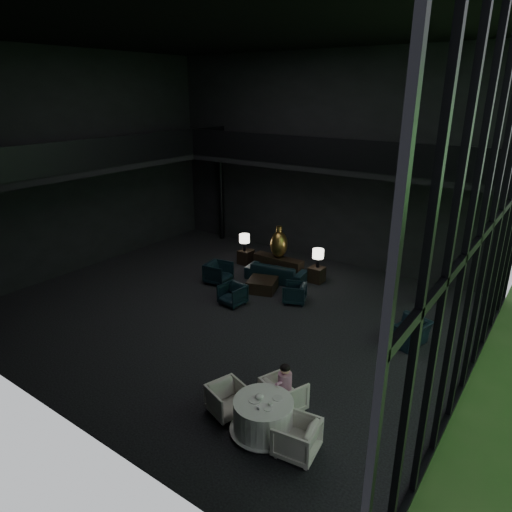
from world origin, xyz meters
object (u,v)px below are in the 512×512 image
Objects in this scene: table_lamp_right at (318,254)px; window_armchair at (409,329)px; console at (278,265)px; bronze_urn at (279,244)px; dining_table at (263,419)px; lounge_armchair_south at (232,294)px; sofa at (276,268)px; lounge_armchair_west at (218,271)px; dining_chair_north at (284,391)px; dining_chair_west at (227,399)px; coffee_table at (262,285)px; table_lamp_left at (244,239)px; side_table_left at (246,257)px; side_table_right at (317,274)px; child at (285,378)px; dining_chair_east at (297,435)px; lounge_armchair_east at (295,293)px.

table_lamp_right is 0.66× the size of window_armchair.
bronze_urn reaches higher than console.
table_lamp_right is 0.49× the size of dining_table.
bronze_urn is 3.27m from lounge_armchair_south.
sofa is at bearing -92.30° from window_armchair.
lounge_armchair_west reaches higher than dining_chair_north.
dining_chair_west is at bearing -146.07° from lounge_armchair_west.
dining_chair_west reaches higher than console.
coffee_table is 7.00m from dining_table.
console is at bearing -0.13° from table_lamp_left.
side_table_right is (3.20, 0.02, -0.00)m from side_table_left.
table_lamp_right reaches higher than window_armchair.
table_lamp_right is at bearing -46.08° from dining_chair_north.
window_armchair is at bearing -30.35° from table_lamp_right.
window_armchair is (7.31, -2.35, 0.17)m from side_table_left.
dining_chair_north is at bearing -56.26° from console.
side_table_right is at bearing 32.66° from dining_chair_west.
child is at bearing -47.86° from side_table_left.
table_lamp_left is at bearing -177.62° from table_lamp_right.
table_lamp_right is at bearing 1.02° from side_table_left.
lounge_armchair_west is 0.99× the size of coffee_table.
bronze_urn reaches higher than table_lamp_left.
table_lamp_right is at bearing 32.59° from dining_chair_west.
dining_chair_east is at bearing -50.31° from coffee_table.
sofa is at bearing -20.31° from side_table_left.
side_table_left is at bearing -145.73° from dining_chair_east.
lounge_armchair_south is (0.27, -3.15, 0.05)m from console.
lounge_armchair_south is at bearing -112.07° from table_lamp_right.
console is 8.66m from dining_table.
child reaches higher than console.
bronze_urn reaches higher than table_lamp_right.
console is 1.66× the size of bronze_urn.
console is at bearing -97.07° from window_armchair.
side_table_right is at bearing -60.32° from lounge_armchair_west.
lounge_armchair_south reaches higher than console.
dining_table is (-1.27, -5.16, -0.12)m from window_armchair.
lounge_armchair_west is (-2.84, -2.19, -0.58)m from table_lamp_right.
table_lamp_left is 9.61m from dining_table.
sofa reaches higher than side_table_right.
sofa is at bearing -34.23° from dining_chair_north.
console is at bearing -157.41° from lounge_armchair_east.
lounge_armchair_south is at bearing 79.89° from sofa.
console reaches higher than side_table_left.
side_table_right is at bearing 1.76° from table_lamp_left.
dining_table is at bearing -50.89° from table_lamp_left.
side_table_left is 2.17m from lounge_armchair_west.
dining_chair_east is 1.27× the size of child.
lounge_armchair_south is at bearing -112.28° from side_table_right.
side_table_right is 4.75m from window_armchair.
sofa is 8.51m from dining_chair_east.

